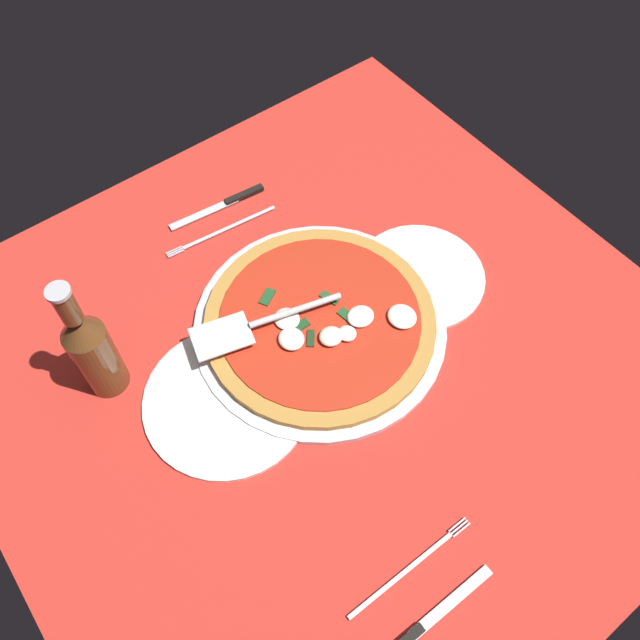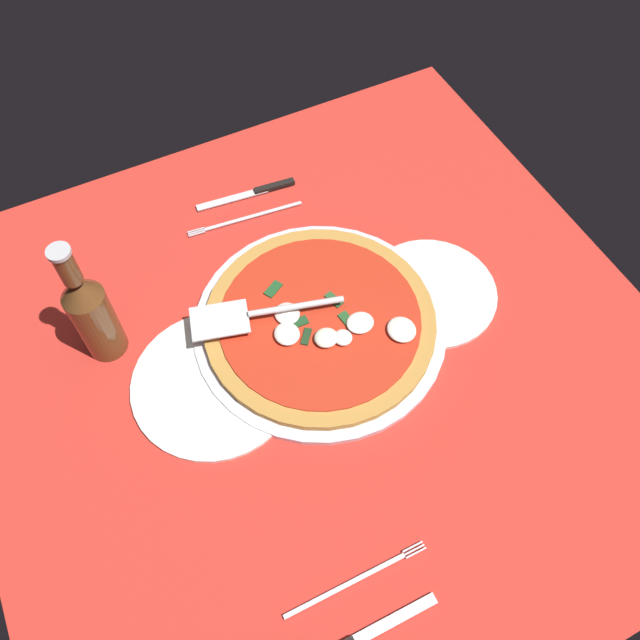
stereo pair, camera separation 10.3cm
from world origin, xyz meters
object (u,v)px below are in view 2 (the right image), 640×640
pizza (321,321)px  place_setting_near (356,611)px  pizza_server (256,314)px  place_setting_far (250,206)px  beer_bottle (91,312)px  dinner_plate_left (214,383)px  dinner_plate_right (431,293)px

pizza → place_setting_near: (-14.73, -39.27, -1.83)cm
pizza_server → place_setting_near: size_ratio=1.08×
place_setting_near → place_setting_far: bearing=78.4°
place_setting_far → beer_bottle: bearing=34.0°
dinner_plate_left → place_setting_near: 37.75cm
place_setting_far → dinner_plate_left: bearing=63.9°
pizza_server → place_setting_near: 44.15cm
place_setting_far → place_setting_near: bearing=83.6°
pizza → beer_bottle: size_ratio=1.51×
dinner_plate_right → place_setting_near: place_setting_near is taller
beer_bottle → pizza_server: bearing=-18.9°
pizza → beer_bottle: (-31.05, 11.89, 7.58)cm
dinner_plate_left → place_setting_near: size_ratio=1.14×
beer_bottle → place_setting_far: bearing=28.0°
pizza → beer_bottle: 34.10cm
pizza → place_setting_near: 41.98cm
pizza_server → place_setting_far: 26.16cm
pizza_server → beer_bottle: beer_bottle is taller
dinner_plate_left → place_setting_near: (4.05, -37.53, -0.15)cm
place_setting_far → beer_bottle: (-31.14, -16.59, 9.40)cm
pizza_server → beer_bottle: size_ratio=0.99×
place_setting_far → pizza: bearing=95.7°
dinner_plate_right → pizza_server: size_ratio=0.90×
dinner_plate_left → pizza: pizza is taller
dinner_plate_right → pizza_server: (-27.99, 6.47, 4.12)cm
pizza_server → dinner_plate_right: bearing=-177.5°
pizza_server → beer_bottle: 23.99cm
place_setting_near → beer_bottle: 54.52cm
dinner_plate_left → dinner_plate_right: size_ratio=1.16×
dinner_plate_right → place_setting_far: (-19.01, 30.67, -0.14)cm
dinner_plate_left → place_setting_far: (18.88, 30.22, -0.14)cm
dinner_plate_right → beer_bottle: bearing=164.3°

